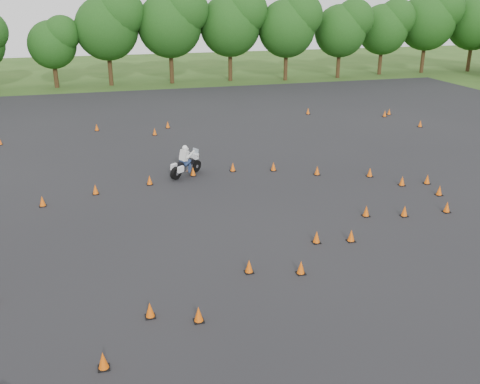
% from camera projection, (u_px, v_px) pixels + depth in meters
% --- Properties ---
extents(ground, '(140.00, 140.00, 0.00)m').
position_uv_depth(ground, '(270.00, 262.00, 18.71)').
color(ground, '#2D5119').
rests_on(ground, ground).
extents(asphalt_pad, '(62.00, 62.00, 0.00)m').
position_uv_depth(asphalt_pad, '(228.00, 202.00, 24.13)').
color(asphalt_pad, black).
rests_on(asphalt_pad, ground).
extents(treeline, '(87.16, 32.34, 10.13)m').
position_uv_depth(treeline, '(166.00, 43.00, 48.90)').
color(treeline, '#194213').
rests_on(treeline, ground).
extents(traffic_cones, '(36.05, 32.73, 0.45)m').
position_uv_depth(traffic_cones, '(230.00, 200.00, 23.71)').
color(traffic_cones, '#E05609').
rests_on(traffic_cones, asphalt_pad).
extents(rider_white, '(2.13, 1.88, 1.69)m').
position_uv_depth(rider_white, '(185.00, 160.00, 27.32)').
color(rider_white, silver).
rests_on(rider_white, ground).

